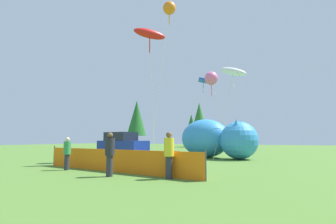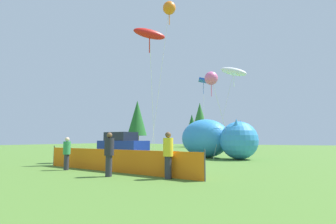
% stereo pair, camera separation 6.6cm
% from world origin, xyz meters
% --- Properties ---
extents(ground_plane, '(120.00, 120.00, 0.00)m').
position_xyz_m(ground_plane, '(0.00, 0.00, 0.00)').
color(ground_plane, '#4C752D').
extents(parked_car, '(4.66, 2.60, 2.07)m').
position_xyz_m(parked_car, '(-4.59, 2.77, 1.01)').
color(parked_car, navy).
rests_on(parked_car, ground).
extents(folding_chair, '(0.63, 0.63, 0.84)m').
position_xyz_m(folding_chair, '(1.88, -1.03, 0.49)').
color(folding_chair, maroon).
rests_on(folding_chair, ground).
extents(inflatable_cat, '(6.91, 4.46, 3.15)m').
position_xyz_m(inflatable_cat, '(1.99, 6.29, 1.46)').
color(inflatable_cat, '#338CD8').
rests_on(inflatable_cat, ground).
extents(safety_fence, '(9.57, 1.44, 1.14)m').
position_xyz_m(safety_fence, '(0.30, -4.49, 0.52)').
color(safety_fence, orange).
rests_on(safety_fence, ground).
extents(spectator_in_green_shirt, '(0.39, 0.39, 1.78)m').
position_xyz_m(spectator_in_green_shirt, '(1.16, -5.78, 0.97)').
color(spectator_in_green_shirt, '#2D2D38').
rests_on(spectator_in_green_shirt, ground).
extents(spectator_in_red_shirt, '(0.35, 0.35, 1.60)m').
position_xyz_m(spectator_in_red_shirt, '(-2.16, -4.96, 0.87)').
color(spectator_in_red_shirt, '#2D2D38').
rests_on(spectator_in_red_shirt, ground).
extents(spectator_in_yellow_shirt, '(0.39, 0.39, 1.79)m').
position_xyz_m(spectator_in_yellow_shirt, '(3.60, -5.24, 0.98)').
color(spectator_in_yellow_shirt, '#2D2D38').
rests_on(spectator_in_yellow_shirt, ground).
extents(kite_red_lizard, '(1.95, 3.27, 8.89)m').
position_xyz_m(kite_red_lizard, '(-0.48, 0.06, 8.44)').
color(kite_red_lizard, silver).
rests_on(kite_red_lizard, ground).
extents(kite_blue_box, '(1.20, 1.61, 7.41)m').
position_xyz_m(kite_blue_box, '(-0.02, 9.45, 7.05)').
color(kite_blue_box, silver).
rests_on(kite_blue_box, ground).
extents(kite_pink_octopus, '(1.39, 3.02, 6.29)m').
position_xyz_m(kite_pink_octopus, '(2.70, 3.29, 5.79)').
color(kite_pink_octopus, silver).
rests_on(kite_pink_octopus, ground).
extents(kite_orange_flower, '(1.86, 0.97, 11.79)m').
position_xyz_m(kite_orange_flower, '(-0.19, 2.40, 11.26)').
color(kite_orange_flower, silver).
rests_on(kite_orange_flower, ground).
extents(kite_white_ghost, '(2.44, 2.41, 7.66)m').
position_xyz_m(kite_white_ghost, '(3.50, 6.80, 7.00)').
color(kite_white_ghost, silver).
rests_on(kite_white_ghost, ground).
extents(horizon_tree_east, '(3.94, 3.94, 9.41)m').
position_xyz_m(horizon_tree_east, '(-21.54, 30.33, 5.78)').
color(horizon_tree_east, brown).
rests_on(horizon_tree_east, ground).
extents(horizon_tree_west, '(3.91, 3.91, 9.32)m').
position_xyz_m(horizon_tree_west, '(-10.96, 38.45, 5.72)').
color(horizon_tree_west, brown).
rests_on(horizon_tree_west, ground).
extents(horizon_tree_mid, '(2.53, 2.53, 6.04)m').
position_xyz_m(horizon_tree_mid, '(-9.44, 30.00, 3.71)').
color(horizon_tree_mid, brown).
rests_on(horizon_tree_mid, ground).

